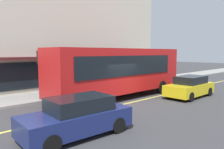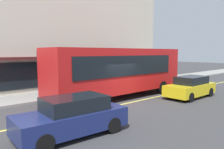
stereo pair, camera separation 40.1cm
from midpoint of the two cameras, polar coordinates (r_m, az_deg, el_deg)
ground at (r=13.99m, az=4.31°, el=-7.59°), size 120.00×120.00×0.00m
sidewalk at (r=18.03m, az=-8.14°, el=-4.37°), size 80.00×3.09×0.15m
lane_centre_stripe at (r=13.99m, az=4.31°, el=-7.58°), size 36.00×0.16×0.01m
storefront_building at (r=24.55m, az=-18.02°, el=16.47°), size 23.24×11.88×15.82m
bus at (r=15.61m, az=2.88°, el=1.19°), size 11.13×2.61×3.50m
traffic_light at (r=15.43m, az=-17.49°, el=2.91°), size 0.30×0.52×3.20m
car_navy at (r=8.79m, az=-8.94°, el=-10.75°), size 4.39×2.05×1.52m
car_yellow at (r=16.84m, az=20.36°, el=-3.09°), size 4.31×1.87×1.52m
pedestrian_by_curb at (r=21.78m, az=4.33°, el=0.34°), size 0.34×0.34×1.71m
pedestrian_mid_block at (r=23.16m, az=4.66°, el=0.90°), size 0.34×0.34×1.85m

